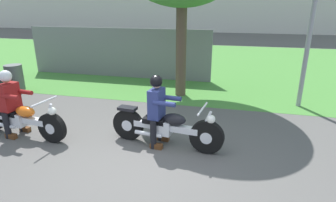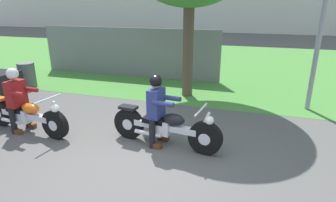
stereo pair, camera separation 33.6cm
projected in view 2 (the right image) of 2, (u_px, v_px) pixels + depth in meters
ground at (137, 164)px, 4.84m from camera, size 120.00×120.00×0.00m
grass_verge at (215, 63)px, 13.07m from camera, size 60.00×12.00×0.01m
motorcycle_lead at (165, 127)px, 5.37m from camera, size 2.25×0.66×0.88m
rider_lead at (157, 105)px, 5.30m from camera, size 0.58×0.50×1.40m
motorcycle_follow at (26, 115)px, 5.97m from camera, size 2.24×0.66×0.86m
rider_follow at (17, 95)px, 5.89m from camera, size 0.58×0.50×1.39m
trash_can at (27, 75)px, 9.24m from camera, size 0.53×0.53×0.80m
fence_segment at (127, 52)px, 10.52m from camera, size 7.00×0.06×1.80m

